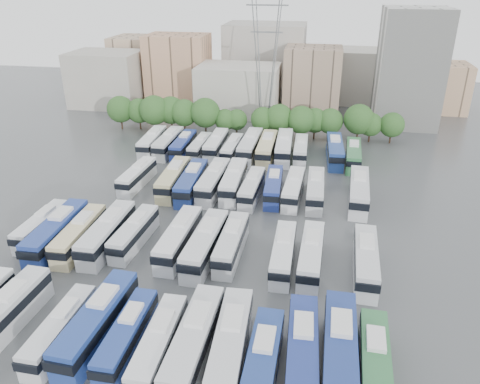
% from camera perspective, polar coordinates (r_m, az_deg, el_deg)
% --- Properties ---
extents(ground, '(220.00, 220.00, 0.00)m').
position_cam_1_polar(ground, '(66.22, -4.34, -4.67)').
color(ground, '#424447').
rests_on(ground, ground).
extents(tree_line, '(65.33, 7.94, 8.34)m').
position_cam_1_polar(tree_line, '(103.00, 0.11, 9.26)').
color(tree_line, black).
rests_on(tree_line, ground).
extents(city_buildings, '(102.00, 35.00, 20.00)m').
position_cam_1_polar(city_buildings, '(131.65, 0.14, 14.33)').
color(city_buildings, '#9E998E').
rests_on(city_buildings, ground).
extents(apartment_tower, '(14.00, 14.00, 26.00)m').
position_cam_1_polar(apartment_tower, '(116.71, 19.97, 14.00)').
color(apartment_tower, silver).
rests_on(apartment_tower, ground).
extents(electricity_pylon, '(9.00, 6.91, 33.83)m').
position_cam_1_polar(electricity_pylon, '(107.16, 3.24, 17.60)').
color(electricity_pylon, slate).
rests_on(electricity_pylon, ground).
extents(bus_r0_s2, '(3.29, 12.88, 4.01)m').
position_cam_1_polar(bus_r0_s2, '(53.74, -26.82, -13.20)').
color(bus_r0_s2, silver).
rests_on(bus_r0_s2, ground).
extents(bus_r0_s4, '(2.60, 11.02, 3.44)m').
position_cam_1_polar(bus_r0_s4, '(50.22, -21.04, -15.34)').
color(bus_r0_s4, silver).
rests_on(bus_r0_s4, ground).
extents(bus_r0_s5, '(3.55, 13.32, 4.14)m').
position_cam_1_polar(bus_r0_s5, '(49.38, -16.99, -14.90)').
color(bus_r0_s5, navy).
rests_on(bus_r0_s5, ground).
extents(bus_r0_s6, '(2.47, 11.12, 3.48)m').
position_cam_1_polar(bus_r0_s6, '(47.69, -13.58, -16.60)').
color(bus_r0_s6, navy).
rests_on(bus_r0_s6, ground).
extents(bus_r0_s7, '(2.63, 11.50, 3.60)m').
position_cam_1_polar(bus_r0_s7, '(46.11, -9.85, -17.84)').
color(bus_r0_s7, silver).
rests_on(bus_r0_s7, ground).
extents(bus_r0_s8, '(3.09, 13.22, 4.13)m').
position_cam_1_polar(bus_r0_s8, '(45.56, -5.62, -17.71)').
color(bus_r0_s8, silver).
rests_on(bus_r0_s8, ground).
extents(bus_r0_s9, '(3.44, 13.11, 4.08)m').
position_cam_1_polar(bus_r0_s9, '(45.11, -1.16, -18.15)').
color(bus_r0_s9, silver).
rests_on(bus_r0_s9, ground).
extents(bus_r0_s10, '(2.84, 12.33, 3.86)m').
position_cam_1_polar(bus_r0_s10, '(43.45, 2.69, -20.49)').
color(bus_r0_s10, navy).
rests_on(bus_r0_s10, ground).
extents(bus_r0_s11, '(3.29, 12.87, 4.01)m').
position_cam_1_polar(bus_r0_s11, '(44.83, 7.60, -18.82)').
color(bus_r0_s11, navy).
rests_on(bus_r0_s11, ground).
extents(bus_r0_s12, '(3.17, 13.70, 4.29)m').
position_cam_1_polar(bus_r0_s12, '(45.19, 12.05, -18.58)').
color(bus_r0_s12, navy).
rests_on(bus_r0_s12, ground).
extents(bus_r0_s13, '(3.04, 11.83, 3.68)m').
position_cam_1_polar(bus_r0_s13, '(45.24, 16.08, -19.58)').
color(bus_r0_s13, '#2D6B3C').
rests_on(bus_r0_s13, ground).
extents(bus_r1_s0, '(2.58, 11.00, 3.44)m').
position_cam_1_polar(bus_r1_s0, '(69.29, -23.02, -3.77)').
color(bus_r1_s0, silver).
rests_on(bus_r1_s0, ground).
extents(bus_r1_s1, '(3.14, 13.37, 4.18)m').
position_cam_1_polar(bus_r1_s1, '(66.13, -21.42, -4.53)').
color(bus_r1_s1, navy).
rests_on(bus_r1_s1, ground).
extents(bus_r1_s2, '(2.99, 12.17, 3.80)m').
position_cam_1_polar(bus_r1_s2, '(64.89, -18.99, -4.90)').
color(bus_r1_s2, beige).
rests_on(bus_r1_s2, ground).
extents(bus_r1_s3, '(2.87, 13.11, 4.11)m').
position_cam_1_polar(bus_r1_s3, '(63.87, -15.87, -4.79)').
color(bus_r1_s3, silver).
rests_on(bus_r1_s3, ground).
extents(bus_r1_s4, '(3.08, 11.52, 3.58)m').
position_cam_1_polar(bus_r1_s4, '(63.53, -12.77, -4.85)').
color(bus_r1_s4, silver).
rests_on(bus_r1_s4, ground).
extents(bus_r1_s6, '(3.13, 12.69, 3.96)m').
position_cam_1_polar(bus_r1_s6, '(60.94, -7.45, -5.58)').
color(bus_r1_s6, silver).
rests_on(bus_r1_s6, ground).
extents(bus_r1_s7, '(3.46, 13.24, 4.12)m').
position_cam_1_polar(bus_r1_s7, '(59.26, -4.26, -6.30)').
color(bus_r1_s7, silver).
rests_on(bus_r1_s7, ground).
extents(bus_r1_s8, '(2.73, 11.86, 3.71)m').
position_cam_1_polar(bus_r1_s8, '(59.63, -1.06, -6.23)').
color(bus_r1_s8, silver).
rests_on(bus_r1_s8, ground).
extents(bus_r1_s10, '(2.59, 11.54, 3.62)m').
position_cam_1_polar(bus_r1_s10, '(57.97, 5.29, -7.42)').
color(bus_r1_s10, silver).
rests_on(bus_r1_s10, ground).
extents(bus_r1_s11, '(2.99, 12.11, 3.78)m').
position_cam_1_polar(bus_r1_s11, '(57.92, 8.66, -7.57)').
color(bus_r1_s11, silver).
rests_on(bus_r1_s11, ground).
extents(bus_r1_s13, '(3.15, 12.48, 3.89)m').
position_cam_1_polar(bus_r1_s13, '(58.13, 15.08, -8.04)').
color(bus_r1_s13, silver).
rests_on(bus_r1_s13, ground).
extents(bus_r2_s2, '(3.07, 11.51, 3.57)m').
position_cam_1_polar(bus_r2_s2, '(80.81, -12.43, 1.94)').
color(bus_r2_s2, silver).
rests_on(bus_r2_s2, ground).
extents(bus_r2_s4, '(3.22, 12.90, 4.02)m').
position_cam_1_polar(bus_r2_s4, '(78.11, -8.12, 1.64)').
color(bus_r2_s4, '#C4BA86').
rests_on(bus_r2_s4, ground).
extents(bus_r2_s5, '(3.18, 13.07, 4.08)m').
position_cam_1_polar(bus_r2_s5, '(76.45, -5.92, 1.25)').
color(bus_r2_s5, navy).
rests_on(bus_r2_s5, ground).
extents(bus_r2_s6, '(3.25, 13.18, 4.11)m').
position_cam_1_polar(bus_r2_s6, '(76.49, -3.27, 1.37)').
color(bus_r2_s6, silver).
rests_on(bus_r2_s6, ground).
extents(bus_r2_s7, '(3.08, 12.96, 4.05)m').
position_cam_1_polar(bus_r2_s7, '(76.48, -0.77, 1.38)').
color(bus_r2_s7, silver).
rests_on(bus_r2_s7, ground).
extents(bus_r2_s8, '(2.96, 11.54, 3.59)m').
position_cam_1_polar(bus_r2_s8, '(74.55, 1.47, 0.53)').
color(bus_r2_s8, silver).
rests_on(bus_r2_s8, ground).
extents(bus_r2_s9, '(3.05, 11.66, 3.62)m').
position_cam_1_polar(bus_r2_s9, '(75.20, 4.11, 0.71)').
color(bus_r2_s9, navy).
rests_on(bus_r2_s9, ground).
extents(bus_r2_s10, '(3.08, 11.90, 3.70)m').
position_cam_1_polar(bus_r2_s10, '(74.69, 6.54, 0.46)').
color(bus_r2_s10, silver).
rests_on(bus_r2_s10, ground).
extents(bus_r2_s11, '(2.73, 12.09, 3.79)m').
position_cam_1_polar(bus_r2_s11, '(74.67, 9.17, 0.32)').
color(bus_r2_s11, silver).
rests_on(bus_r2_s11, ground).
extents(bus_r2_s13, '(3.58, 13.43, 4.17)m').
position_cam_1_polar(bus_r2_s13, '(75.07, 14.29, 0.12)').
color(bus_r2_s13, silver).
rests_on(bus_r2_s13, ground).
extents(bus_r3_s1, '(3.25, 12.54, 3.90)m').
position_cam_1_polar(bus_r3_s1, '(96.40, -10.65, 6.06)').
color(bus_r3_s1, silver).
rests_on(bus_r3_s1, ground).
extents(bus_r3_s2, '(2.87, 12.65, 3.96)m').
position_cam_1_polar(bus_r3_s2, '(95.09, -8.72, 5.96)').
color(bus_r3_s2, silver).
rests_on(bus_r3_s2, ground).
extents(bus_r3_s3, '(2.64, 11.75, 3.68)m').
position_cam_1_polar(bus_r3_s3, '(93.87, -6.92, 5.72)').
color(bus_r3_s3, navy).
rests_on(bus_r3_s3, ground).
extents(bus_r3_s4, '(2.62, 10.84, 3.38)m').
position_cam_1_polar(bus_r3_s4, '(93.06, -4.92, 5.54)').
color(bus_r3_s4, silver).
rests_on(bus_r3_s4, ground).
extents(bus_r3_s5, '(2.75, 12.40, 3.89)m').
position_cam_1_polar(bus_r3_s5, '(93.27, -2.94, 5.81)').
color(bus_r3_s5, white).
rests_on(bus_r3_s5, ground).
extents(bus_r3_s6, '(2.74, 11.19, 3.49)m').
position_cam_1_polar(bus_r3_s6, '(91.60, -0.95, 5.34)').
color(bus_r3_s6, silver).
rests_on(bus_r3_s6, ground).
extents(bus_r3_s7, '(3.29, 13.71, 4.28)m').
position_cam_1_polar(bus_r3_s7, '(91.84, 1.25, 5.65)').
color(bus_r3_s7, silver).
rests_on(bus_r3_s7, ground).
extents(bus_r3_s8, '(3.01, 13.37, 4.19)m').
position_cam_1_polar(bus_r3_s8, '(91.00, 3.30, 5.40)').
color(bus_r3_s8, beige).
rests_on(bus_r3_s8, ground).
extents(bus_r3_s9, '(3.47, 13.66, 4.25)m').
position_cam_1_polar(bus_r3_s9, '(91.71, 5.39, 5.51)').
color(bus_r3_s9, white).
rests_on(bus_r3_s9, ground).
extents(bus_r3_s10, '(2.76, 11.51, 3.60)m').
position_cam_1_polar(bus_r3_s10, '(91.56, 7.41, 5.16)').
color(bus_r3_s10, silver).
rests_on(bus_r3_s10, ground).
extents(bus_r3_s12, '(3.43, 13.28, 4.13)m').
position_cam_1_polar(bus_r3_s12, '(91.34, 11.49, 4.98)').
color(bus_r3_s12, navy).
rests_on(bus_r3_s12, ground).
extents(bus_r3_s13, '(3.12, 12.37, 3.85)m').
position_cam_1_polar(bus_r3_s13, '(90.30, 13.65, 4.43)').
color(bus_r3_s13, '#2F6E3E').
rests_on(bus_r3_s13, ground).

